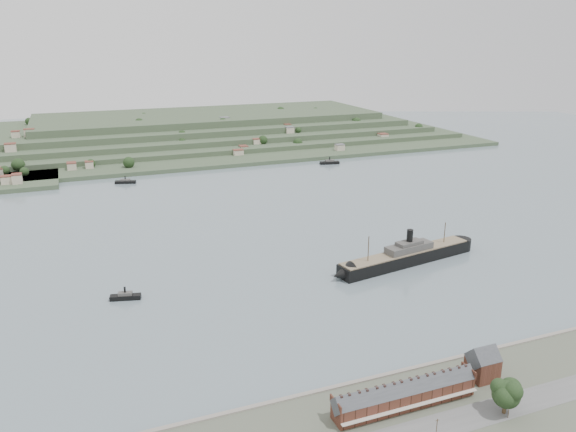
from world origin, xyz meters
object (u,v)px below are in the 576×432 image
object	(u,v)px
terrace_row	(405,394)
gabled_building	(483,364)
tugboat	(125,296)
fig_tree	(508,393)
steamship	(403,257)

from	to	relation	value
terrace_row	gabled_building	bearing A→B (deg)	6.12
gabled_building	tugboat	bearing A→B (deg)	134.12
gabled_building	tugboat	size ratio (longest dim) A/B	0.88
terrace_row	gabled_building	world-z (taller)	gabled_building
fig_tree	gabled_building	bearing A→B (deg)	72.26
gabled_building	tugboat	distance (m)	174.27
terrace_row	gabled_building	size ratio (longest dim) A/B	3.95
steamship	gabled_building	bearing A→B (deg)	-107.72
steamship	fig_tree	xyz separation A→B (m)	(-42.68, -133.59, 5.73)
gabled_building	terrace_row	bearing A→B (deg)	-173.88
steamship	fig_tree	world-z (taller)	steamship
terrace_row	steamship	size ratio (longest dim) A/B	0.53
fig_tree	steamship	bearing A→B (deg)	72.28
terrace_row	gabled_building	xyz separation A→B (m)	(37.50, 4.02, 1.34)
fig_tree	tugboat	bearing A→B (deg)	128.18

